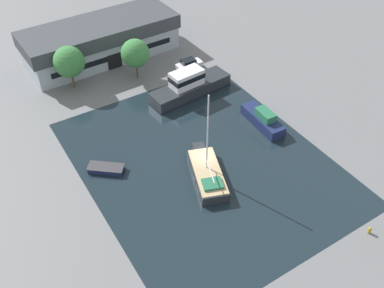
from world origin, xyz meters
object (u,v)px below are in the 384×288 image
object	(u,v)px
quay_tree_by_water	(135,53)
sailboat_moored	(207,173)
quay_tree_near_building	(69,62)
small_dinghy	(106,169)
parked_car	(189,64)
cabin_boat	(263,119)
warehouse_building	(101,40)
motor_cruiser	(189,86)

from	to	relation	value
quay_tree_by_water	sailboat_moored	bearing A→B (deg)	-96.64
quay_tree_near_building	small_dinghy	bearing A→B (deg)	-99.22
parked_car	sailboat_moored	bearing A→B (deg)	-25.95
quay_tree_near_building	cabin_boat	world-z (taller)	quay_tree_near_building
warehouse_building	parked_car	xyz separation A→B (m)	(10.08, -10.83, -2.18)
parked_car	cabin_boat	xyz separation A→B (m)	(0.83, -17.49, 0.13)
cabin_boat	warehouse_building	bearing A→B (deg)	114.10
quay_tree_by_water	parked_car	size ratio (longest dim) A/B	1.50
quay_tree_by_water	cabin_boat	world-z (taller)	quay_tree_by_water
sailboat_moored	small_dinghy	xyz separation A→B (m)	(-9.63, 7.35, -0.36)
quay_tree_near_building	sailboat_moored	size ratio (longest dim) A/B	0.58
quay_tree_near_building	sailboat_moored	bearing A→B (deg)	-76.13
parked_car	motor_cruiser	distance (m)	7.22
quay_tree_by_water	warehouse_building	bearing A→B (deg)	102.15
warehouse_building	motor_cruiser	world-z (taller)	warehouse_building
parked_car	small_dinghy	distance (m)	25.11
sailboat_moored	warehouse_building	bearing A→B (deg)	108.35
warehouse_building	cabin_boat	xyz separation A→B (m)	(10.90, -28.31, -2.06)
sailboat_moored	cabin_boat	size ratio (longest dim) A/B	1.57
motor_cruiser	small_dinghy	size ratio (longest dim) A/B	2.95
parked_car	sailboat_moored	xyz separation A→B (m)	(-10.95, -21.74, -0.10)
warehouse_building	parked_car	bearing A→B (deg)	-48.87
parked_car	small_dinghy	bearing A→B (deg)	-54.26
parked_car	cabin_boat	world-z (taller)	cabin_boat
parked_car	small_dinghy	size ratio (longest dim) A/B	0.97
quay_tree_near_building	cabin_boat	xyz separation A→B (m)	(18.30, -22.19, -3.40)
parked_car	quay_tree_near_building	bearing A→B (deg)	-104.30
quay_tree_by_water	parked_car	bearing A→B (deg)	-13.89
parked_car	small_dinghy	xyz separation A→B (m)	(-20.57, -14.39, -0.46)
small_dinghy	quay_tree_near_building	bearing A→B (deg)	-149.86
quay_tree_by_water	sailboat_moored	world-z (taller)	sailboat_moored
warehouse_building	sailboat_moored	world-z (taller)	sailboat_moored
warehouse_building	cabin_boat	size ratio (longest dim) A/B	3.44
quay_tree_by_water	parked_car	world-z (taller)	quay_tree_by_water
motor_cruiser	parked_car	bearing A→B (deg)	-36.38
sailboat_moored	cabin_boat	bearing A→B (deg)	39.74
warehouse_building	cabin_boat	world-z (taller)	warehouse_building
cabin_boat	quay_tree_by_water	bearing A→B (deg)	117.82
small_dinghy	motor_cruiser	bearing A→B (deg)	155.52
sailboat_moored	motor_cruiser	distance (m)	17.21
motor_cruiser	small_dinghy	world-z (taller)	motor_cruiser
parked_car	sailboat_moored	size ratio (longest dim) A/B	0.37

